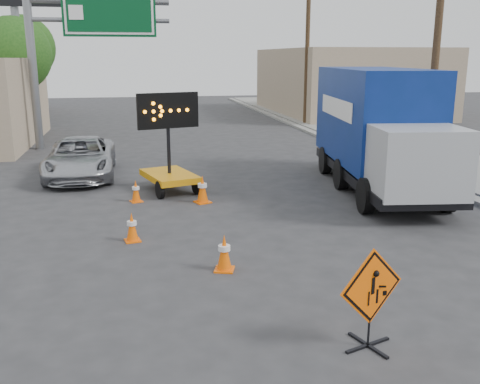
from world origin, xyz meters
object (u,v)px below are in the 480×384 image
object	(u,v)px
box_truck	(378,136)
arrow_board	(169,170)
pickup_truck	(81,158)
construction_sign	(371,296)

from	to	relation	value
box_truck	arrow_board	bearing A→B (deg)	179.17
arrow_board	pickup_truck	xyz separation A→B (m)	(-2.86, 2.65, 0.00)
arrow_board	box_truck	world-z (taller)	box_truck
box_truck	pickup_truck	bearing A→B (deg)	166.41
construction_sign	arrow_board	bearing A→B (deg)	83.71
construction_sign	box_truck	bearing A→B (deg)	45.83
construction_sign	arrow_board	distance (m)	10.02
construction_sign	pickup_truck	xyz separation A→B (m)	(-4.99, 12.45, -0.12)
box_truck	construction_sign	bearing A→B (deg)	-107.73
pickup_truck	box_truck	bearing A→B (deg)	-21.72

